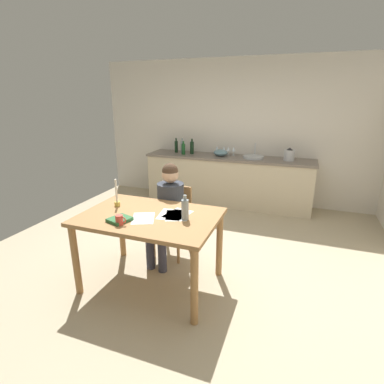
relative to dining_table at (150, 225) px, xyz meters
name	(u,v)px	position (x,y,z in m)	size (l,w,h in m)	color
ground_plane	(183,263)	(0.15, 0.51, -0.71)	(5.20, 5.20, 0.04)	tan
wall_back	(234,132)	(0.15, 3.11, 0.61)	(5.20, 0.12, 2.60)	silver
kitchen_counter	(227,180)	(0.15, 2.75, -0.24)	(3.03, 0.64, 0.90)	beige
dining_table	(150,225)	(0.00, 0.00, 0.00)	(1.38, 0.94, 0.80)	#9E7042
chair_at_table	(174,217)	(-0.04, 0.71, -0.20)	(0.43, 0.43, 0.87)	#9E7042
person_seated	(168,207)	(-0.05, 0.56, -0.01)	(0.34, 0.61, 1.19)	#333842
coffee_mug	(120,220)	(-0.15, -0.31, 0.16)	(0.11, 0.07, 0.09)	#D84C3F
candlestick	(117,199)	(-0.45, 0.11, 0.20)	(0.06, 0.06, 0.30)	gold
book_magazine	(120,219)	(-0.20, -0.24, 0.12)	(0.18, 0.20, 0.03)	#2C6336
paper_letter	(176,215)	(0.26, 0.08, 0.11)	(0.21, 0.30, 0.00)	white
paper_bill	(178,214)	(0.26, 0.12, 0.11)	(0.21, 0.30, 0.00)	white
paper_envelope	(143,218)	(-0.02, -0.10, 0.11)	(0.21, 0.30, 0.00)	white
paper_receipt	(170,214)	(0.19, 0.08, 0.11)	(0.21, 0.30, 0.00)	white
wine_bottle_on_table	(185,209)	(0.38, 0.02, 0.21)	(0.07, 0.07, 0.25)	#8C999E
sink_unit	(253,157)	(0.60, 2.76, 0.23)	(0.36, 0.36, 0.24)	#B2B7BC
bottle_oil	(176,146)	(-0.90, 2.80, 0.33)	(0.06, 0.06, 0.28)	black
bottle_vinegar	(182,147)	(-0.77, 2.79, 0.33)	(0.06, 0.06, 0.28)	#8C999E
bottle_wine_red	(183,149)	(-0.69, 2.66, 0.32)	(0.07, 0.07, 0.25)	#194C23
bottle_sauce	(192,147)	(-0.56, 2.77, 0.33)	(0.07, 0.07, 0.28)	black
mixing_bowl	(221,153)	(0.00, 2.76, 0.27)	(0.26, 0.26, 0.12)	#668C99
stovetop_kettle	(289,155)	(1.19, 2.75, 0.31)	(0.18, 0.18, 0.22)	#B7BABF
wine_glass_near_sink	(234,149)	(0.21, 2.90, 0.32)	(0.07, 0.07, 0.15)	silver
wine_glass_by_kettle	(228,149)	(0.11, 2.90, 0.32)	(0.07, 0.07, 0.15)	silver
wine_glass_back_left	(224,149)	(0.02, 2.90, 0.32)	(0.07, 0.07, 0.15)	silver
wine_glass_back_right	(217,148)	(-0.11, 2.90, 0.32)	(0.07, 0.07, 0.15)	silver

